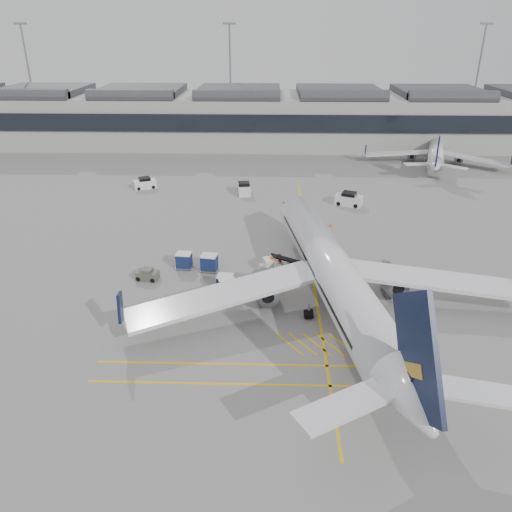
{
  "coord_description": "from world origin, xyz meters",
  "views": [
    {
      "loc": [
        5.16,
        -43.35,
        25.63
      ],
      "look_at": [
        3.79,
        2.54,
        4.0
      ],
      "focal_mm": 35.0,
      "sensor_mm": 36.0,
      "label": 1
    }
  ],
  "objects_px": {
    "baggage_cart_a": "(225,283)",
    "ramp_agent_b": "(279,261)",
    "airliner_main": "(334,274)",
    "ramp_agent_a": "(272,265)",
    "belt_loader": "(278,266)",
    "pushback_tug": "(147,275)"
  },
  "relations": [
    {
      "from": "ramp_agent_b",
      "to": "ramp_agent_a",
      "type": "bearing_deg",
      "value": 23.0
    },
    {
      "from": "pushback_tug",
      "to": "airliner_main",
      "type": "bearing_deg",
      "value": -4.52
    },
    {
      "from": "airliner_main",
      "to": "ramp_agent_b",
      "type": "distance_m",
      "value": 10.11
    },
    {
      "from": "belt_loader",
      "to": "baggage_cart_a",
      "type": "relative_size",
      "value": 2.7
    },
    {
      "from": "airliner_main",
      "to": "ramp_agent_a",
      "type": "distance_m",
      "value": 9.55
    },
    {
      "from": "ramp_agent_b",
      "to": "pushback_tug",
      "type": "xyz_separation_m",
      "value": [
        -14.42,
        -3.35,
        -0.29
      ]
    },
    {
      "from": "baggage_cart_a",
      "to": "ramp_agent_b",
      "type": "bearing_deg",
      "value": 53.22
    },
    {
      "from": "airliner_main",
      "to": "pushback_tug",
      "type": "distance_m",
      "value": 20.38
    },
    {
      "from": "belt_loader",
      "to": "airliner_main",
      "type": "bearing_deg",
      "value": -71.28
    },
    {
      "from": "airliner_main",
      "to": "pushback_tug",
      "type": "xyz_separation_m",
      "value": [
        -19.56,
        4.95,
        -2.9
      ]
    },
    {
      "from": "baggage_cart_a",
      "to": "ramp_agent_a",
      "type": "relative_size",
      "value": 0.99
    },
    {
      "from": "ramp_agent_b",
      "to": "pushback_tug",
      "type": "relative_size",
      "value": 0.69
    },
    {
      "from": "belt_loader",
      "to": "ramp_agent_a",
      "type": "height_order",
      "value": "belt_loader"
    },
    {
      "from": "baggage_cart_a",
      "to": "pushback_tug",
      "type": "distance_m",
      "value": 9.08
    },
    {
      "from": "baggage_cart_a",
      "to": "ramp_agent_b",
      "type": "xyz_separation_m",
      "value": [
        5.66,
        5.73,
        -0.13
      ]
    },
    {
      "from": "ramp_agent_b",
      "to": "airliner_main",
      "type": "bearing_deg",
      "value": 87.53
    },
    {
      "from": "baggage_cart_a",
      "to": "ramp_agent_b",
      "type": "height_order",
      "value": "baggage_cart_a"
    },
    {
      "from": "baggage_cart_a",
      "to": "belt_loader",
      "type": "bearing_deg",
      "value": 49.28
    },
    {
      "from": "airliner_main",
      "to": "baggage_cart_a",
      "type": "xyz_separation_m",
      "value": [
        -10.8,
        2.57,
        -2.49
      ]
    },
    {
      "from": "ramp_agent_b",
      "to": "belt_loader",
      "type": "bearing_deg",
      "value": 45.49
    },
    {
      "from": "airliner_main",
      "to": "belt_loader",
      "type": "distance_m",
      "value": 9.56
    },
    {
      "from": "belt_loader",
      "to": "pushback_tug",
      "type": "bearing_deg",
      "value": 173.01
    }
  ]
}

